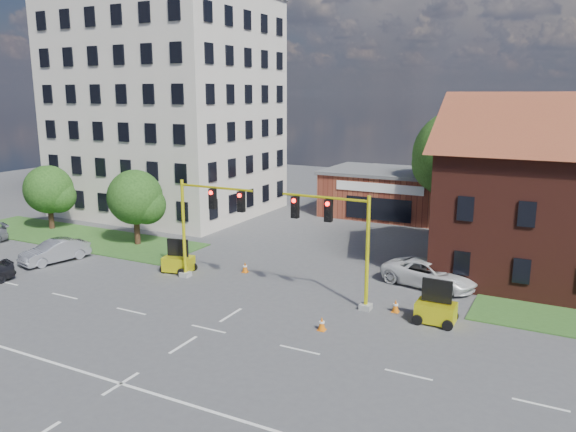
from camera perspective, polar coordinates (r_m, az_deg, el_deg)
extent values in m
plane|color=#49494C|center=(28.41, -8.08, -11.29)|extent=(120.00, 120.00, 0.00)
cube|color=#2F551F|center=(48.38, -20.69, -1.98)|extent=(22.00, 6.00, 0.08)
cube|color=beige|center=(55.73, -12.19, 10.69)|extent=(18.00, 15.00, 20.00)
cube|color=maroon|center=(54.14, 10.52, 2.19)|extent=(12.00, 8.00, 4.00)
cube|color=#58585A|center=(53.81, 10.61, 4.45)|extent=(12.40, 8.40, 0.30)
cube|color=white|center=(50.13, 9.21, 2.83)|extent=(8.00, 0.10, 0.80)
cube|color=black|center=(50.47, 9.14, 0.70)|extent=(6.00, 0.10, 2.00)
cylinder|color=#381F14|center=(49.72, 16.68, 1.25)|extent=(0.44, 0.44, 4.45)
sphere|color=#1B3B12|center=(49.14, 16.97, 5.88)|extent=(7.66, 7.66, 7.66)
sphere|color=#1B3B12|center=(49.30, 18.71, 4.60)|extent=(5.36, 5.36, 5.36)
cylinder|color=#381F14|center=(44.24, -15.10, -1.19)|extent=(0.44, 0.44, 2.63)
sphere|color=#1B3B12|center=(43.76, -15.28, 1.86)|extent=(4.14, 4.14, 4.14)
sphere|color=#1B3B12|center=(43.54, -14.16, 1.07)|extent=(2.90, 2.90, 2.90)
cylinder|color=#381F14|center=(51.74, -22.95, 0.07)|extent=(0.44, 0.44, 2.45)
sphere|color=#1B3B12|center=(51.36, -23.15, 2.50)|extent=(4.05, 4.05, 4.05)
sphere|color=#1B3B12|center=(51.02, -22.26, 1.88)|extent=(2.84, 2.84, 2.84)
cube|color=#999994|center=(36.23, -10.37, -5.85)|extent=(0.60, 0.60, 0.30)
cylinder|color=#F8F214|center=(35.43, -10.55, -1.31)|extent=(0.20, 0.20, 6.20)
cylinder|color=#F8F214|center=(33.42, -7.34, 2.88)|extent=(5.00, 0.14, 0.14)
cube|color=black|center=(33.68, -7.66, 1.73)|extent=(0.40, 0.32, 1.20)
cube|color=black|center=(32.59, -4.78, 1.45)|extent=(0.40, 0.32, 1.20)
sphere|color=#FF0C07|center=(33.47, -7.86, 2.36)|extent=(0.24, 0.24, 0.24)
cube|color=#999994|center=(30.74, 7.90, -9.11)|extent=(0.60, 0.60, 0.30)
cylinder|color=#F8F214|center=(29.80, 8.06, -3.83)|extent=(0.20, 0.20, 6.20)
cylinder|color=#F8F214|center=(30.04, 3.72, 1.89)|extent=(5.00, 0.14, 0.14)
cube|color=black|center=(30.08, 4.14, 0.54)|extent=(0.40, 0.32, 1.20)
cube|color=black|center=(30.90, 0.73, 0.89)|extent=(0.40, 0.32, 1.20)
sphere|color=#FF0C07|center=(29.84, 4.02, 1.23)|extent=(0.24, 0.24, 0.24)
cube|color=#F8F214|center=(37.12, -11.07, -4.77)|extent=(2.07, 1.59, 0.92)
cube|color=black|center=(36.82, -11.14, -3.16)|extent=(1.43, 0.42, 1.13)
cube|color=#F8F214|center=(29.55, 14.78, -9.41)|extent=(1.93, 1.30, 0.96)
cube|color=black|center=(29.17, 14.90, -7.35)|extent=(1.50, 0.14, 1.18)
cube|color=#DB640B|center=(36.60, -10.25, -5.87)|extent=(0.38, 0.38, 0.04)
cone|color=#DB640B|center=(36.50, -10.27, -5.38)|extent=(0.40, 0.40, 0.70)
cylinder|color=white|center=(36.48, -10.28, -5.28)|extent=(0.27, 0.27, 0.09)
cube|color=#DB640B|center=(36.63, -4.38, -5.69)|extent=(0.38, 0.38, 0.04)
cone|color=#DB640B|center=(36.53, -4.39, -5.20)|extent=(0.40, 0.40, 0.70)
cylinder|color=white|center=(36.51, -4.39, -5.09)|extent=(0.27, 0.27, 0.09)
cube|color=#DB640B|center=(28.05, 3.45, -11.47)|extent=(0.38, 0.38, 0.04)
cone|color=#DB640B|center=(27.92, 3.45, -10.85)|extent=(0.40, 0.40, 0.70)
cylinder|color=white|center=(27.89, 3.46, -10.72)|extent=(0.27, 0.27, 0.09)
cube|color=#DB640B|center=(30.69, 10.85, -9.53)|extent=(0.38, 0.38, 0.04)
cone|color=#DB640B|center=(30.57, 10.88, -8.95)|extent=(0.40, 0.40, 0.70)
cylinder|color=white|center=(30.54, 10.88, -8.83)|extent=(0.27, 0.27, 0.09)
imported|color=white|center=(34.81, 14.22, -5.69)|extent=(6.13, 3.83, 1.58)
imported|color=#A6A7AD|center=(41.71, -22.60, -3.32)|extent=(2.62, 4.85, 1.52)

